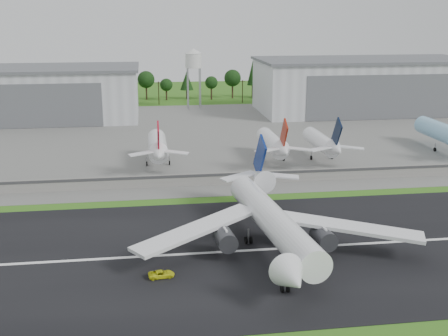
{
  "coord_description": "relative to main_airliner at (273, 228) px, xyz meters",
  "views": [
    {
      "loc": [
        -29.19,
        -91.68,
        45.68
      ],
      "look_at": [
        -10.53,
        40.0,
        9.0
      ],
      "focal_mm": 45.0,
      "sensor_mm": 36.0,
      "label": 1
    }
  ],
  "objects": [
    {
      "name": "ground",
      "position": [
        5.11,
        -9.57,
        -4.89
      ],
      "size": [
        600.0,
        600.0,
        0.0
      ],
      "primitive_type": "plane",
      "color": "#2D5F16",
      "rests_on": "ground"
    },
    {
      "name": "runway",
      "position": [
        5.11,
        0.43,
        -4.84
      ],
      "size": [
        320.0,
        60.0,
        0.1
      ],
      "primitive_type": "cube",
      "color": "black",
      "rests_on": "ground"
    },
    {
      "name": "runway_centerline",
      "position": [
        5.11,
        0.43,
        -4.78
      ],
      "size": [
        220.0,
        1.0,
        0.02
      ],
      "primitive_type": "cube",
      "color": "white",
      "rests_on": "runway"
    },
    {
      "name": "apron",
      "position": [
        5.11,
        110.43,
        -4.84
      ],
      "size": [
        320.0,
        150.0,
        0.1
      ],
      "primitive_type": "cube",
      "color": "slate",
      "rests_on": "ground"
    },
    {
      "name": "blast_fence",
      "position": [
        5.11,
        45.42,
        -3.09
      ],
      "size": [
        240.0,
        0.61,
        3.5
      ],
      "color": "gray",
      "rests_on": "ground"
    },
    {
      "name": "hangar_west",
      "position": [
        -74.89,
        155.35,
        6.74
      ],
      "size": [
        97.0,
        44.0,
        23.2
      ],
      "color": "silver",
      "rests_on": "ground"
    },
    {
      "name": "hangar_east",
      "position": [
        80.11,
        155.35,
        7.73
      ],
      "size": [
        102.0,
        47.0,
        25.2
      ],
      "color": "silver",
      "rests_on": "ground"
    },
    {
      "name": "water_tower",
      "position": [
        0.11,
        175.43,
        19.66
      ],
      "size": [
        8.4,
        8.4,
        29.4
      ],
      "color": "#99999E",
      "rests_on": "ground"
    },
    {
      "name": "utility_poles",
      "position": [
        5.11,
        190.43,
        -4.89
      ],
      "size": [
        230.0,
        3.0,
        12.0
      ],
      "primitive_type": null,
      "color": "black",
      "rests_on": "ground"
    },
    {
      "name": "treeline",
      "position": [
        5.11,
        205.43,
        -4.89
      ],
      "size": [
        320.0,
        16.0,
        22.0
      ],
      "primitive_type": null,
      "color": "black",
      "rests_on": "ground"
    },
    {
      "name": "main_airliner",
      "position": [
        0.0,
        0.0,
        0.0
      ],
      "size": [
        56.99,
        59.27,
        18.17
      ],
      "rotation": [
        0.0,
        0.0,
        3.24
      ],
      "color": "white",
      "rests_on": "runway"
    },
    {
      "name": "ground_vehicle",
      "position": [
        -22.32,
        -9.02,
        -4.14
      ],
      "size": [
        4.9,
        2.69,
        1.3
      ],
      "primitive_type": "imported",
      "rotation": [
        0.0,
        0.0,
        1.69
      ],
      "color": "yellow",
      "rests_on": "runway"
    },
    {
      "name": "parked_jet_red_a",
      "position": [
        -20.73,
        67.0,
        1.33
      ],
      "size": [
        7.36,
        31.29,
        16.74
      ],
      "color": "white",
      "rests_on": "ground"
    },
    {
      "name": "parked_jet_red_b",
      "position": [
        15.83,
        66.97,
        1.11
      ],
      "size": [
        7.36,
        31.29,
        16.49
      ],
      "color": "white",
      "rests_on": "ground"
    },
    {
      "name": "parked_jet_navy",
      "position": [
        31.92,
        66.94,
        0.98
      ],
      "size": [
        7.36,
        31.29,
        16.36
      ],
      "color": "white",
      "rests_on": "ground"
    },
    {
      "name": "parked_jet_skyblue",
      "position": [
        77.16,
        72.03,
        1.51
      ],
      "size": [
        7.36,
        37.29,
        16.98
      ],
      "color": "#87C4EA",
      "rests_on": "ground"
    }
  ]
}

